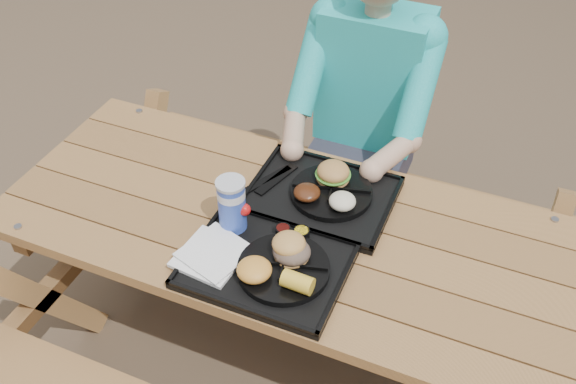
% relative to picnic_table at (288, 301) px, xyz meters
% --- Properties ---
extents(ground, '(60.00, 60.00, 0.00)m').
position_rel_picnic_table_xyz_m(ground, '(0.00, 0.00, -0.38)').
color(ground, '#999999').
rests_on(ground, ground).
extents(picnic_table, '(1.80, 1.49, 0.75)m').
position_rel_picnic_table_xyz_m(picnic_table, '(0.00, 0.00, 0.00)').
color(picnic_table, '#999999').
rests_on(picnic_table, ground).
extents(tray_near, '(0.45, 0.35, 0.02)m').
position_rel_picnic_table_xyz_m(tray_near, '(0.01, -0.19, 0.39)').
color(tray_near, black).
rests_on(tray_near, picnic_table).
extents(tray_far, '(0.45, 0.35, 0.02)m').
position_rel_picnic_table_xyz_m(tray_far, '(0.05, 0.15, 0.39)').
color(tray_far, black).
rests_on(tray_far, picnic_table).
extents(plate_near, '(0.26, 0.26, 0.02)m').
position_rel_picnic_table_xyz_m(plate_near, '(0.07, -0.20, 0.41)').
color(plate_near, black).
rests_on(plate_near, tray_near).
extents(plate_far, '(0.26, 0.26, 0.02)m').
position_rel_picnic_table_xyz_m(plate_far, '(0.08, 0.16, 0.41)').
color(plate_far, black).
rests_on(plate_far, tray_far).
extents(napkin_stack, '(0.19, 0.19, 0.02)m').
position_rel_picnic_table_xyz_m(napkin_stack, '(-0.14, -0.23, 0.41)').
color(napkin_stack, white).
rests_on(napkin_stack, tray_near).
extents(soda_cup, '(0.08, 0.08, 0.16)m').
position_rel_picnic_table_xyz_m(soda_cup, '(-0.14, -0.09, 0.48)').
color(soda_cup, '#1739B1').
rests_on(soda_cup, tray_near).
extents(condiment_bbq, '(0.05, 0.05, 0.03)m').
position_rel_picnic_table_xyz_m(condiment_bbq, '(0.01, -0.07, 0.41)').
color(condiment_bbq, black).
rests_on(condiment_bbq, tray_near).
extents(condiment_mustard, '(0.05, 0.05, 0.03)m').
position_rel_picnic_table_xyz_m(condiment_mustard, '(0.07, -0.05, 0.41)').
color(condiment_mustard, yellow).
rests_on(condiment_mustard, tray_near).
extents(sandwich, '(0.10, 0.10, 0.10)m').
position_rel_picnic_table_xyz_m(sandwich, '(0.08, -0.16, 0.47)').
color(sandwich, '#D09349').
rests_on(sandwich, plate_near).
extents(mac_cheese, '(0.10, 0.10, 0.05)m').
position_rel_picnic_table_xyz_m(mac_cheese, '(0.01, -0.26, 0.44)').
color(mac_cheese, gold).
rests_on(mac_cheese, plate_near).
extents(corn_cob, '(0.09, 0.09, 0.05)m').
position_rel_picnic_table_xyz_m(corn_cob, '(0.14, -0.25, 0.44)').
color(corn_cob, yellow).
rests_on(corn_cob, plate_near).
extents(cutlery_far, '(0.08, 0.18, 0.01)m').
position_rel_picnic_table_xyz_m(cutlery_far, '(-0.11, 0.15, 0.40)').
color(cutlery_far, black).
rests_on(cutlery_far, tray_far).
extents(burger, '(0.11, 0.11, 0.09)m').
position_rel_picnic_table_xyz_m(burger, '(0.07, 0.20, 0.46)').
color(burger, '#BA8141').
rests_on(burger, plate_far).
extents(baked_beans, '(0.08, 0.08, 0.04)m').
position_rel_picnic_table_xyz_m(baked_beans, '(0.02, 0.09, 0.43)').
color(baked_beans, '#49210E').
rests_on(baked_beans, plate_far).
extents(potato_salad, '(0.08, 0.08, 0.05)m').
position_rel_picnic_table_xyz_m(potato_salad, '(0.14, 0.10, 0.44)').
color(potato_salad, silver).
rests_on(potato_salad, plate_far).
extents(diner, '(0.48, 0.84, 1.28)m').
position_rel_picnic_table_xyz_m(diner, '(0.03, 0.71, 0.27)').
color(diner, teal).
rests_on(diner, ground).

